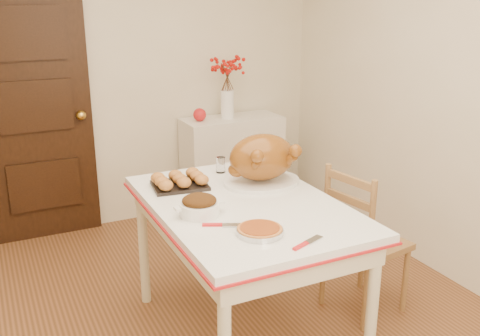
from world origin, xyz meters
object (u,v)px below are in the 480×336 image
sideboard (232,165)px  chair_oak (366,239)px  pumpkin_pie (260,230)px  kitchen_table (244,272)px  turkey_platter (262,160)px

sideboard → chair_oak: size_ratio=0.92×
chair_oak → pumpkin_pie: (-0.94, -0.35, 0.40)m
kitchen_table → chair_oak: (0.82, -0.05, 0.05)m
kitchen_table → turkey_platter: 0.66m
turkey_platter → pumpkin_pie: 0.73m
sideboard → chair_oak: chair_oak is taller
turkey_platter → chair_oak: bearing=-15.2°
sideboard → turkey_platter: (-0.55, -1.58, 0.56)m
kitchen_table → chair_oak: 0.83m
turkey_platter → pumpkin_pie: size_ratio=2.10×
chair_oak → pumpkin_pie: chair_oak is taller
chair_oak → turkey_platter: bearing=55.7°
sideboard → kitchen_table: sideboard is taller
kitchen_table → pumpkin_pie: (-0.12, -0.40, 0.45)m
sideboard → turkey_platter: 1.76m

